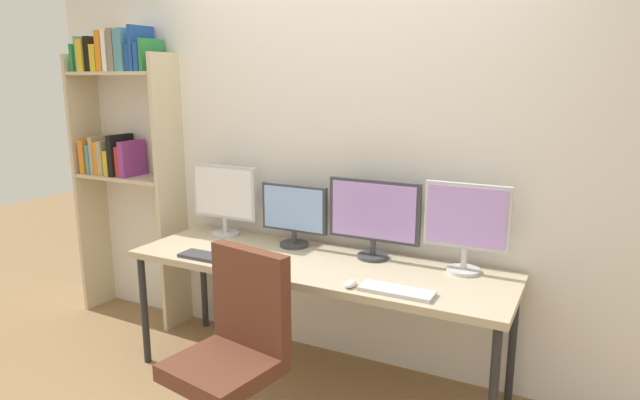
{
  "coord_description": "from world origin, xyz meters",
  "views": [
    {
      "loc": [
        1.37,
        -2.04,
        1.77
      ],
      "look_at": [
        0.0,
        0.65,
        1.09
      ],
      "focal_mm": 31.02,
      "sensor_mm": 36.0,
      "label": 1
    }
  ],
  "objects": [
    {
      "name": "keyboard_left",
      "position": [
        -0.56,
        0.37,
        0.75
      ],
      "size": [
        0.4,
        0.13,
        0.02
      ],
      "primitive_type": "cube",
      "color": "#38383D",
      "rests_on": "desk"
    },
    {
      "name": "desk",
      "position": [
        0.0,
        0.6,
        0.69
      ],
      "size": [
        2.21,
        0.68,
        0.74
      ],
      "color": "tan",
      "rests_on": "ground_plane"
    },
    {
      "name": "wall_back",
      "position": [
        0.0,
        1.02,
        1.3
      ],
      "size": [
        4.61,
        0.1,
        2.6
      ],
      "color": "silver",
      "rests_on": "ground_plane"
    },
    {
      "name": "keyboard_right",
      "position": [
        0.56,
        0.37,
        0.75
      ],
      "size": [
        0.36,
        0.13,
        0.02
      ],
      "primitive_type": "cube",
      "color": "silver",
      "rests_on": "desk"
    },
    {
      "name": "bookshelf",
      "position": [
        -1.69,
        0.83,
        1.38
      ],
      "size": [
        0.83,
        0.28,
        2.1
      ],
      "color": "beige",
      "rests_on": "ground_plane"
    },
    {
      "name": "office_chair",
      "position": [
        -0.05,
        -0.15,
        0.4
      ],
      "size": [
        0.52,
        0.52,
        0.99
      ],
      "color": "#2D2D33",
      "rests_on": "ground_plane"
    },
    {
      "name": "computer_mouse",
      "position": [
        0.33,
        0.34,
        0.76
      ],
      "size": [
        0.06,
        0.1,
        0.03
      ],
      "primitive_type": "ellipsoid",
      "color": "silver",
      "rests_on": "desk"
    },
    {
      "name": "monitor_far_right",
      "position": [
        0.78,
        0.81,
        1.01
      ],
      "size": [
        0.45,
        0.18,
        0.48
      ],
      "color": "silver",
      "rests_on": "desk"
    },
    {
      "name": "monitor_center_right",
      "position": [
        0.26,
        0.81,
        1.0
      ],
      "size": [
        0.55,
        0.18,
        0.46
      ],
      "color": "#38383D",
      "rests_on": "desk"
    },
    {
      "name": "monitor_center_left",
      "position": [
        -0.26,
        0.81,
        0.95
      ],
      "size": [
        0.44,
        0.18,
        0.38
      ],
      "color": "#38383D",
      "rests_on": "desk"
    },
    {
      "name": "monitor_far_left",
      "position": [
        -0.78,
        0.81,
        1.0
      ],
      "size": [
        0.48,
        0.18,
        0.47
      ],
      "color": "silver",
      "rests_on": "desk"
    }
  ]
}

